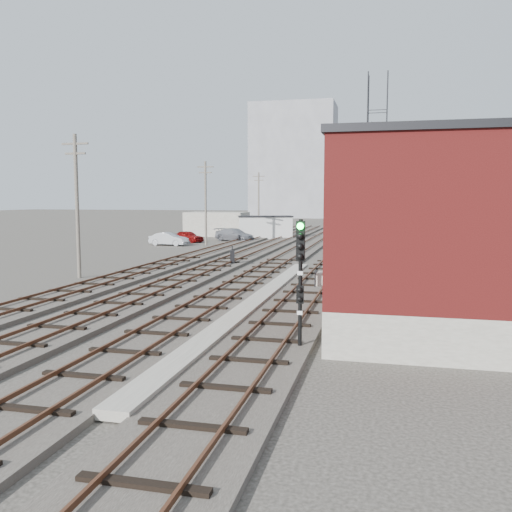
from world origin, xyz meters
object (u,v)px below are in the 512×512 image
(switch_stand, at_px, (232,257))
(car_grey, at_px, (235,235))
(site_trailer, at_px, (265,227))
(signal_mast, at_px, (300,273))
(car_red, at_px, (188,236))
(car_silver, at_px, (169,239))

(switch_stand, height_order, car_grey, car_grey)
(switch_stand, relative_size, site_trailer, 0.19)
(signal_mast, relative_size, car_red, 1.10)
(site_trailer, xyz_separation_m, car_grey, (-2.63, -4.99, -0.70))
(signal_mast, height_order, car_silver, signal_mast)
(car_red, height_order, car_silver, car_silver)
(car_red, bearing_deg, switch_stand, -128.42)
(switch_stand, xyz_separation_m, car_grey, (-6.33, 23.16, 0.10))
(car_silver, distance_m, car_grey, 9.18)
(switch_stand, height_order, car_silver, switch_stand)
(car_grey, bearing_deg, car_silver, 171.17)
(signal_mast, bearing_deg, site_trailer, 103.74)
(signal_mast, distance_m, car_red, 46.09)
(switch_stand, distance_m, car_silver, 19.42)
(switch_stand, bearing_deg, car_red, 100.67)
(site_trailer, distance_m, car_grey, 5.68)
(car_silver, bearing_deg, car_grey, -28.33)
(site_trailer, bearing_deg, signal_mast, -92.52)
(site_trailer, xyz_separation_m, car_red, (-7.40, -7.92, -0.78))
(site_trailer, distance_m, car_silver, 14.81)
(car_silver, height_order, car_grey, car_grey)
(car_silver, bearing_deg, car_red, 0.78)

